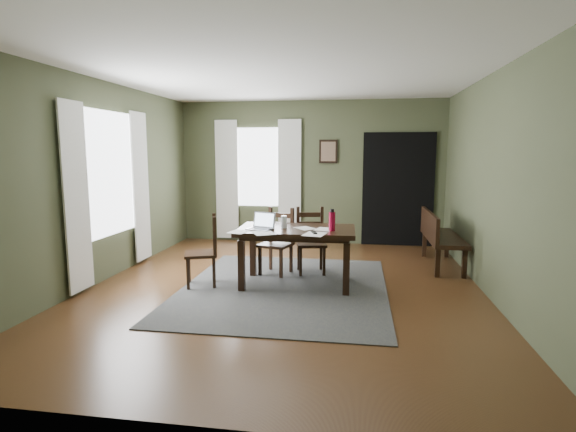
% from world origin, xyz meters
% --- Properties ---
extents(ground, '(5.00, 6.00, 0.01)m').
position_xyz_m(ground, '(0.00, 0.00, -0.01)').
color(ground, '#492C16').
extents(room_shell, '(5.02, 6.02, 2.71)m').
position_xyz_m(room_shell, '(0.00, 0.00, 1.80)').
color(room_shell, '#444B31').
rests_on(room_shell, ground).
extents(rug, '(2.60, 3.20, 0.01)m').
position_xyz_m(rug, '(0.00, 0.00, 0.01)').
color(rug, '#373737').
rests_on(rug, ground).
extents(dining_table, '(1.53, 0.94, 0.75)m').
position_xyz_m(dining_table, '(0.13, 0.15, 0.67)').
color(dining_table, black).
rests_on(dining_table, rug).
extents(chair_end, '(0.51, 0.51, 0.92)m').
position_xyz_m(chair_end, '(-1.05, -0.05, 0.46)').
color(chair_end, black).
rests_on(chair_end, rug).
extents(chair_back_left, '(0.51, 0.51, 0.94)m').
position_xyz_m(chair_back_left, '(-0.22, 0.69, 0.46)').
color(chair_back_left, black).
rests_on(chair_back_left, rug).
extents(chair_back_right, '(0.49, 0.49, 0.94)m').
position_xyz_m(chair_back_right, '(0.25, 0.81, 0.46)').
color(chair_back_right, black).
rests_on(chair_back_right, rug).
extents(bench, '(0.48, 1.48, 0.84)m').
position_xyz_m(bench, '(2.14, 1.47, 0.50)').
color(bench, black).
rests_on(bench, ground).
extents(laptop, '(0.37, 0.33, 0.21)m').
position_xyz_m(laptop, '(-0.30, 0.02, 0.82)').
color(laptop, '#B7B7BC').
rests_on(laptop, dining_table).
extents(computer_mouse, '(0.06, 0.09, 0.03)m').
position_xyz_m(computer_mouse, '(-0.16, -0.06, 0.78)').
color(computer_mouse, '#3F3F42').
rests_on(computer_mouse, dining_table).
extents(tv_remote, '(0.10, 0.18, 0.02)m').
position_xyz_m(tv_remote, '(0.39, -0.17, 0.77)').
color(tv_remote, black).
rests_on(tv_remote, dining_table).
extents(drinking_glass, '(0.08, 0.08, 0.16)m').
position_xyz_m(drinking_glass, '(-0.03, 0.15, 0.84)').
color(drinking_glass, silver).
rests_on(drinking_glass, dining_table).
extents(water_bottle, '(0.10, 0.10, 0.28)m').
position_xyz_m(water_bottle, '(0.60, 0.02, 0.89)').
color(water_bottle, '#B00D34').
rests_on(water_bottle, dining_table).
extents(paper_a, '(0.26, 0.31, 0.00)m').
position_xyz_m(paper_a, '(-0.54, -0.24, 0.77)').
color(paper_a, white).
rests_on(paper_a, dining_table).
extents(paper_b, '(0.30, 0.36, 0.00)m').
position_xyz_m(paper_b, '(0.41, -0.24, 0.77)').
color(paper_b, white).
rests_on(paper_b, dining_table).
extents(paper_c, '(0.33, 0.33, 0.00)m').
position_xyz_m(paper_c, '(0.25, 0.15, 0.77)').
color(paper_c, white).
rests_on(paper_c, dining_table).
extents(paper_d, '(0.26, 0.31, 0.00)m').
position_xyz_m(paper_d, '(0.50, 0.12, 0.77)').
color(paper_d, white).
rests_on(paper_d, dining_table).
extents(paper_e, '(0.37, 0.40, 0.00)m').
position_xyz_m(paper_e, '(-0.22, -0.26, 0.77)').
color(paper_e, white).
rests_on(paper_e, dining_table).
extents(window_left, '(0.01, 1.30, 1.70)m').
position_xyz_m(window_left, '(-2.47, 0.20, 1.45)').
color(window_left, white).
rests_on(window_left, ground).
extents(window_back, '(1.00, 0.01, 1.50)m').
position_xyz_m(window_back, '(-1.00, 2.97, 1.45)').
color(window_back, white).
rests_on(window_back, ground).
extents(curtain_left_near, '(0.03, 0.48, 2.30)m').
position_xyz_m(curtain_left_near, '(-2.44, -0.62, 1.20)').
color(curtain_left_near, silver).
rests_on(curtain_left_near, ground).
extents(curtain_left_far, '(0.03, 0.48, 2.30)m').
position_xyz_m(curtain_left_far, '(-2.44, 1.02, 1.20)').
color(curtain_left_far, silver).
rests_on(curtain_left_far, ground).
extents(curtain_back_left, '(0.44, 0.03, 2.30)m').
position_xyz_m(curtain_back_left, '(-1.62, 2.94, 1.20)').
color(curtain_back_left, silver).
rests_on(curtain_back_left, ground).
extents(curtain_back_right, '(0.44, 0.03, 2.30)m').
position_xyz_m(curtain_back_right, '(-0.38, 2.94, 1.20)').
color(curtain_back_right, silver).
rests_on(curtain_back_right, ground).
extents(framed_picture, '(0.34, 0.03, 0.44)m').
position_xyz_m(framed_picture, '(0.35, 2.97, 1.75)').
color(framed_picture, black).
rests_on(framed_picture, ground).
extents(doorway_back, '(1.30, 0.03, 2.10)m').
position_xyz_m(doorway_back, '(1.65, 2.97, 1.05)').
color(doorway_back, black).
rests_on(doorway_back, ground).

